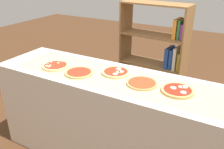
# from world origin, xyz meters

# --- Properties ---
(counter) EXTENTS (2.29, 0.64, 0.94)m
(counter) POSITION_xyz_m (0.00, 0.00, 0.47)
(counter) COLOR beige
(counter) RESTS_ON ground_plane
(parchment_paper) EXTENTS (1.89, 0.48, 0.00)m
(parchment_paper) POSITION_xyz_m (0.00, 0.00, 0.94)
(parchment_paper) COLOR tan
(parchment_paper) RESTS_ON counter
(pizza_mushroom_0) EXTENTS (0.26, 0.26, 0.03)m
(pizza_mushroom_0) POSITION_xyz_m (-0.58, -0.08, 0.95)
(pizza_mushroom_0) COLOR #E5C17F
(pizza_mushroom_0) RESTS_ON parchment_paper
(pizza_plain_1) EXTENTS (0.26, 0.26, 0.02)m
(pizza_plain_1) POSITION_xyz_m (-0.29, -0.09, 0.95)
(pizza_plain_1) COLOR tan
(pizza_plain_1) RESTS_ON parchment_paper
(pizza_mozzarella_2) EXTENTS (0.25, 0.25, 0.03)m
(pizza_mozzarella_2) POSITION_xyz_m (0.00, 0.07, 0.95)
(pizza_mozzarella_2) COLOR #E5C17F
(pizza_mozzarella_2) RESTS_ON parchment_paper
(pizza_plain_3) EXTENTS (0.25, 0.25, 0.02)m
(pizza_plain_3) POSITION_xyz_m (0.29, -0.01, 0.95)
(pizza_plain_3) COLOR tan
(pizza_plain_3) RESTS_ON parchment_paper
(pizza_mozzarella_4) EXTENTS (0.25, 0.25, 0.03)m
(pizza_mozzarella_4) POSITION_xyz_m (0.58, 0.00, 0.95)
(pizza_mozzarella_4) COLOR tan
(pizza_mozzarella_4) RESTS_ON parchment_paper
(bookshelf) EXTENTS (0.81, 0.35, 1.45)m
(bookshelf) POSITION_xyz_m (0.13, 0.96, 0.69)
(bookshelf) COLOR brown
(bookshelf) RESTS_ON ground_plane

